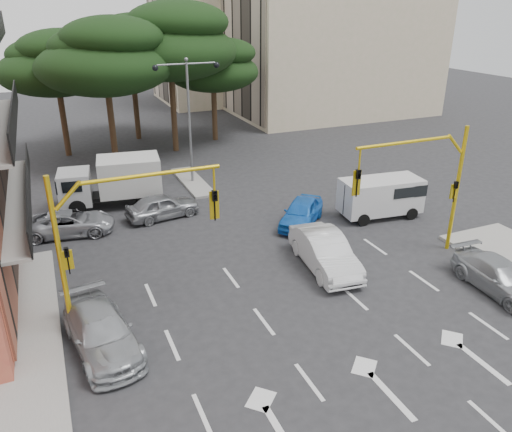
{
  "coord_description": "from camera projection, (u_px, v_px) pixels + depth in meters",
  "views": [
    {
      "loc": [
        -8.39,
        -14.16,
        11.0
      ],
      "look_at": [
        0.19,
        5.86,
        1.6
      ],
      "focal_mm": 35.0,
      "sensor_mm": 36.0,
      "label": 1
    }
  ],
  "objects": [
    {
      "name": "ground",
      "position": [
        311.0,
        310.0,
        19.34
      ],
      "size": [
        120.0,
        120.0,
        0.0
      ],
      "primitive_type": "plane",
      "color": "#28282B",
      "rests_on": "ground"
    },
    {
      "name": "median_strip",
      "position": [
        193.0,
        182.0,
        32.81
      ],
      "size": [
        1.4,
        6.0,
        0.15
      ],
      "primitive_type": "cube",
      "color": "gray",
      "rests_on": "ground"
    },
    {
      "name": "apartment_beige_near",
      "position": [
        334.0,
        19.0,
        49.85
      ],
      "size": [
        20.2,
        12.15,
        18.7
      ],
      "color": "#C2B992",
      "rests_on": "ground"
    },
    {
      "name": "apartment_beige_far",
      "position": [
        228.0,
        26.0,
        57.84
      ],
      "size": [
        16.2,
        12.15,
        16.7
      ],
      "color": "#C2B992",
      "rests_on": "ground"
    },
    {
      "name": "pine_left_near",
      "position": [
        105.0,
        56.0,
        33.43
      ],
      "size": [
        9.15,
        9.15,
        10.23
      ],
      "color": "#382616",
      "rests_on": "ground"
    },
    {
      "name": "pine_center",
      "position": [
        170.0,
        41.0,
        36.65
      ],
      "size": [
        9.98,
        9.98,
        11.16
      ],
      "color": "#382616",
      "rests_on": "ground"
    },
    {
      "name": "pine_left_far",
      "position": [
        56.0,
        63.0,
        35.99
      ],
      "size": [
        8.32,
        8.32,
        9.3
      ],
      "color": "#382616",
      "rests_on": "ground"
    },
    {
      "name": "pine_right",
      "position": [
        214.0,
        65.0,
        40.61
      ],
      "size": [
        7.49,
        7.49,
        8.37
      ],
      "color": "#382616",
      "rests_on": "ground"
    },
    {
      "name": "pine_back",
      "position": [
        131.0,
        47.0,
        40.42
      ],
      "size": [
        9.15,
        9.15,
        10.23
      ],
      "color": "#382616",
      "rests_on": "ground"
    },
    {
      "name": "signal_mast_right",
      "position": [
        428.0,
        177.0,
        21.94
      ],
      "size": [
        5.79,
        0.37,
        6.0
      ],
      "color": "gold",
      "rests_on": "ground"
    },
    {
      "name": "signal_mast_left",
      "position": [
        112.0,
        228.0,
        17.02
      ],
      "size": [
        5.79,
        0.37,
        6.0
      ],
      "color": "gold",
      "rests_on": "ground"
    },
    {
      "name": "street_lamp_center",
      "position": [
        188.0,
        100.0,
        30.69
      ],
      "size": [
        4.16,
        0.36,
        7.77
      ],
      "color": "slate",
      "rests_on": "median_strip"
    },
    {
      "name": "car_white_hatch",
      "position": [
        325.0,
        252.0,
        22.08
      ],
      "size": [
        2.24,
        5.02,
        1.6
      ],
      "primitive_type": "imported",
      "rotation": [
        0.0,
        0.0,
        -0.12
      ],
      "color": "silver",
      "rests_on": "ground"
    },
    {
      "name": "car_blue_compact",
      "position": [
        301.0,
        212.0,
        26.47
      ],
      "size": [
        3.99,
        4.08,
        1.39
      ],
      "primitive_type": "imported",
      "rotation": [
        0.0,
        0.0,
        -0.76
      ],
      "color": "blue",
      "rests_on": "ground"
    },
    {
      "name": "car_silver_wagon",
      "position": [
        101.0,
        332.0,
        16.92
      ],
      "size": [
        2.6,
        4.95,
        1.37
      ],
      "primitive_type": "imported",
      "rotation": [
        0.0,
        0.0,
        0.15
      ],
      "color": "#9B9EA3",
      "rests_on": "ground"
    },
    {
      "name": "car_silver_cross_a",
      "position": [
        70.0,
        223.0,
        25.38
      ],
      "size": [
        4.69,
        2.71,
        1.23
      ],
      "primitive_type": "imported",
      "rotation": [
        0.0,
        0.0,
        1.41
      ],
      "color": "#A8AAB1",
      "rests_on": "ground"
    },
    {
      "name": "car_silver_cross_b",
      "position": [
        163.0,
        206.0,
        27.3
      ],
      "size": [
        4.17,
        2.17,
        1.35
      ],
      "primitive_type": "imported",
      "rotation": [
        0.0,
        0.0,
        1.72
      ],
      "color": "#94969B",
      "rests_on": "ground"
    },
    {
      "name": "car_silver_parked",
      "position": [
        500.0,
        277.0,
        20.36
      ],
      "size": [
        2.01,
        4.52,
        1.29
      ],
      "primitive_type": "imported",
      "rotation": [
        0.0,
        0.0,
        -0.05
      ],
      "color": "#9FA3A7",
      "rests_on": "ground"
    },
    {
      "name": "van_white",
      "position": [
        380.0,
        197.0,
        27.34
      ],
      "size": [
        4.59,
        2.47,
        2.2
      ],
      "primitive_type": null,
      "rotation": [
        0.0,
        0.0,
        -1.68
      ],
      "color": "silver",
      "rests_on": "ground"
    },
    {
      "name": "box_truck_a",
      "position": [
        112.0,
        182.0,
        28.66
      ],
      "size": [
        6.02,
        3.15,
        2.83
      ],
      "primitive_type": null,
      "rotation": [
        0.0,
        0.0,
        1.44
      ],
      "color": "silver",
      "rests_on": "ground"
    }
  ]
}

